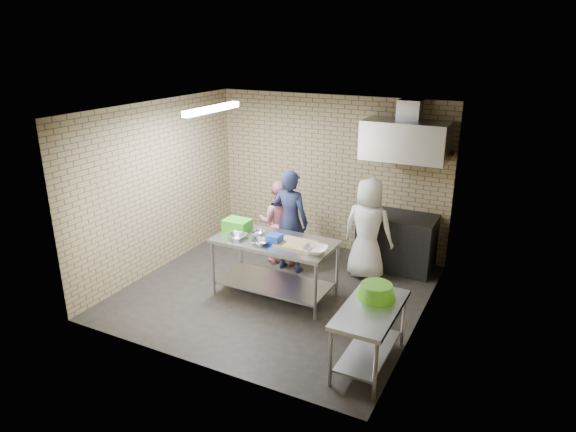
{
  "coord_description": "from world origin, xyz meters",
  "views": [
    {
      "loc": [
        3.24,
        -5.98,
        3.61
      ],
      "look_at": [
        0.1,
        0.2,
        1.15
      ],
      "focal_mm": 31.7,
      "sensor_mm": 36.0,
      "label": 1
    }
  ],
  "objects_px": {
    "prep_table": "(275,268)",
    "blue_tub": "(274,239)",
    "side_counter": "(369,336)",
    "woman_pink": "(279,222)",
    "man_navy": "(290,221)",
    "bottle_red": "(411,143)",
    "woman_white": "(368,229)",
    "stove": "(397,242)",
    "green_basin": "(376,291)",
    "bottle_green": "(437,147)",
    "green_crate": "(237,224)"
  },
  "relations": [
    {
      "from": "prep_table",
      "to": "woman_white",
      "type": "distance_m",
      "value": 1.6
    },
    {
      "from": "blue_tub",
      "to": "green_basin",
      "type": "height_order",
      "value": "blue_tub"
    },
    {
      "from": "bottle_red",
      "to": "bottle_green",
      "type": "relative_size",
      "value": 1.2
    },
    {
      "from": "green_basin",
      "to": "bottle_green",
      "type": "height_order",
      "value": "bottle_green"
    },
    {
      "from": "blue_tub",
      "to": "green_basin",
      "type": "relative_size",
      "value": 0.42
    },
    {
      "from": "blue_tub",
      "to": "bottle_red",
      "type": "xyz_separation_m",
      "value": [
        1.32,
        2.08,
        1.1
      ]
    },
    {
      "from": "blue_tub",
      "to": "man_navy",
      "type": "bearing_deg",
      "value": 103.75
    },
    {
      "from": "stove",
      "to": "bottle_green",
      "type": "xyz_separation_m",
      "value": [
        0.45,
        0.24,
        1.57
      ]
    },
    {
      "from": "bottle_green",
      "to": "side_counter",
      "type": "bearing_deg",
      "value": -90.0
    },
    {
      "from": "prep_table",
      "to": "blue_tub",
      "type": "xyz_separation_m",
      "value": [
        0.05,
        -0.1,
        0.5
      ]
    },
    {
      "from": "side_counter",
      "to": "stove",
      "type": "distance_m",
      "value": 2.79
    },
    {
      "from": "side_counter",
      "to": "bottle_green",
      "type": "height_order",
      "value": "bottle_green"
    },
    {
      "from": "side_counter",
      "to": "woman_white",
      "type": "height_order",
      "value": "woman_white"
    },
    {
      "from": "woman_pink",
      "to": "side_counter",
      "type": "bearing_deg",
      "value": 119.97
    },
    {
      "from": "stove",
      "to": "blue_tub",
      "type": "xyz_separation_m",
      "value": [
        -1.27,
        -1.84,
        0.48
      ]
    },
    {
      "from": "green_crate",
      "to": "blue_tub",
      "type": "relative_size",
      "value": 2.0
    },
    {
      "from": "blue_tub",
      "to": "woman_white",
      "type": "relative_size",
      "value": 0.12
    },
    {
      "from": "bottle_red",
      "to": "prep_table",
      "type": "bearing_deg",
      "value": -124.62
    },
    {
      "from": "prep_table",
      "to": "woman_pink",
      "type": "xyz_separation_m",
      "value": [
        -0.5,
        1.07,
        0.27
      ]
    },
    {
      "from": "prep_table",
      "to": "woman_white",
      "type": "height_order",
      "value": "woman_white"
    },
    {
      "from": "prep_table",
      "to": "blue_tub",
      "type": "distance_m",
      "value": 0.51
    },
    {
      "from": "woman_white",
      "to": "bottle_red",
      "type": "bearing_deg",
      "value": -114.52
    },
    {
      "from": "stove",
      "to": "green_crate",
      "type": "height_order",
      "value": "green_crate"
    },
    {
      "from": "side_counter",
      "to": "blue_tub",
      "type": "height_order",
      "value": "blue_tub"
    },
    {
      "from": "stove",
      "to": "green_basin",
      "type": "bearing_deg",
      "value": -80.24
    },
    {
      "from": "bottle_red",
      "to": "bottle_green",
      "type": "height_order",
      "value": "bottle_red"
    },
    {
      "from": "prep_table",
      "to": "green_crate",
      "type": "xyz_separation_m",
      "value": [
        -0.7,
        0.12,
        0.51
      ]
    },
    {
      "from": "bottle_green",
      "to": "man_navy",
      "type": "xyz_separation_m",
      "value": [
        -1.96,
        -1.1,
        -1.18
      ]
    },
    {
      "from": "side_counter",
      "to": "woman_white",
      "type": "relative_size",
      "value": 0.75
    },
    {
      "from": "green_basin",
      "to": "stove",
      "type": "bearing_deg",
      "value": 99.76
    },
    {
      "from": "woman_white",
      "to": "woman_pink",
      "type": "bearing_deg",
      "value": 6.03
    },
    {
      "from": "side_counter",
      "to": "blue_tub",
      "type": "bearing_deg",
      "value": 152.12
    },
    {
      "from": "blue_tub",
      "to": "woman_white",
      "type": "distance_m",
      "value": 1.61
    },
    {
      "from": "bottle_green",
      "to": "man_navy",
      "type": "height_order",
      "value": "bottle_green"
    },
    {
      "from": "side_counter",
      "to": "woman_pink",
      "type": "bearing_deg",
      "value": 137.47
    },
    {
      "from": "stove",
      "to": "woman_pink",
      "type": "bearing_deg",
      "value": -159.82
    },
    {
      "from": "blue_tub",
      "to": "green_basin",
      "type": "xyz_separation_m",
      "value": [
        1.7,
        -0.66,
        -0.1
      ]
    },
    {
      "from": "side_counter",
      "to": "woman_pink",
      "type": "relative_size",
      "value": 0.85
    },
    {
      "from": "bottle_green",
      "to": "green_basin",
      "type": "bearing_deg",
      "value": -90.42
    },
    {
      "from": "blue_tub",
      "to": "bottle_green",
      "type": "relative_size",
      "value": 1.29
    },
    {
      "from": "green_basin",
      "to": "bottle_green",
      "type": "distance_m",
      "value": 2.98
    },
    {
      "from": "bottle_red",
      "to": "woman_pink",
      "type": "height_order",
      "value": "bottle_red"
    },
    {
      "from": "prep_table",
      "to": "green_crate",
      "type": "bearing_deg",
      "value": 170.27
    },
    {
      "from": "side_counter",
      "to": "woman_white",
      "type": "distance_m",
      "value": 2.38
    },
    {
      "from": "side_counter",
      "to": "man_navy",
      "type": "distance_m",
      "value": 2.76
    },
    {
      "from": "blue_tub",
      "to": "man_navy",
      "type": "relative_size",
      "value": 0.12
    },
    {
      "from": "prep_table",
      "to": "blue_tub",
      "type": "bearing_deg",
      "value": -63.43
    },
    {
      "from": "blue_tub",
      "to": "bottle_red",
      "type": "distance_m",
      "value": 2.7
    },
    {
      "from": "bottle_green",
      "to": "woman_pink",
      "type": "xyz_separation_m",
      "value": [
        -2.27,
        -0.91,
        -1.31
      ]
    },
    {
      "from": "bottle_green",
      "to": "woman_pink",
      "type": "bearing_deg",
      "value": -158.18
    }
  ]
}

